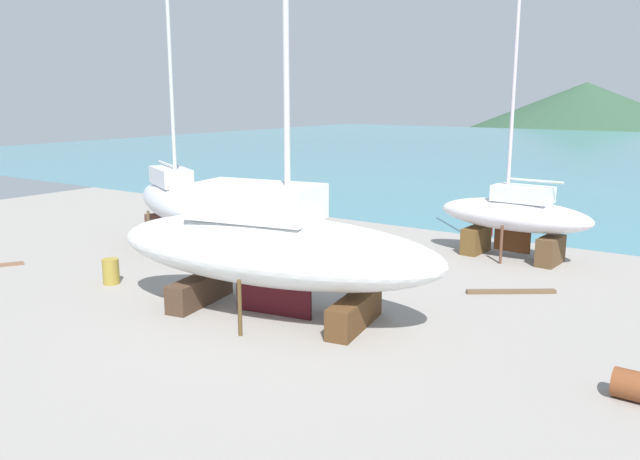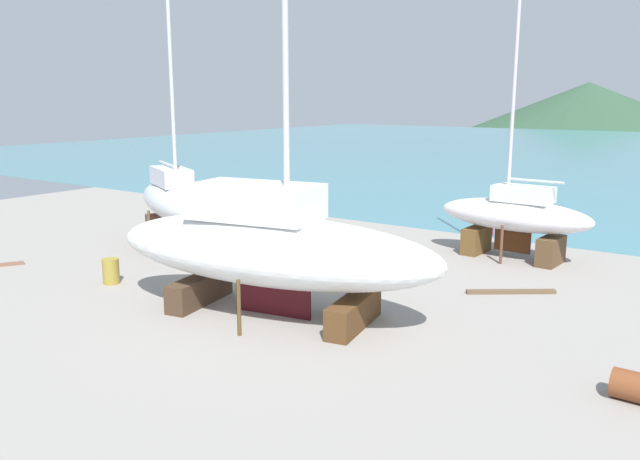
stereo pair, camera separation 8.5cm
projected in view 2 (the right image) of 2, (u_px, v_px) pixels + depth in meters
name	position (u px, v px, depth m)	size (l,w,h in m)	color
ground_plane	(244.00, 291.00, 22.36)	(53.16, 53.16, 0.00)	gray
sea_water	(619.00, 154.00, 75.55)	(142.05, 105.91, 0.01)	teal
headland_hill	(586.00, 120.00, 180.22)	(103.62, 103.62, 21.03)	#2F4F37
sailboat_large_starboard	(515.00, 216.00, 26.50)	(6.55, 2.46, 10.78)	brown
sailboat_mid_port	(270.00, 247.00, 19.55)	(11.30, 5.47, 15.94)	#50331B
sailboat_far_slipway	(174.00, 201.00, 28.93)	(8.02, 5.59, 13.96)	brown
worker	(490.00, 218.00, 31.07)	(0.50, 0.38, 1.68)	maroon
barrel_tipped_left	(634.00, 387.00, 14.24)	(0.68, 0.68, 0.95)	brown
barrel_by_slipway	(111.00, 271.00, 23.18)	(0.59, 0.59, 0.92)	olive
timber_long_fore	(511.00, 292.00, 22.08)	(3.07, 0.23, 0.13)	brown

